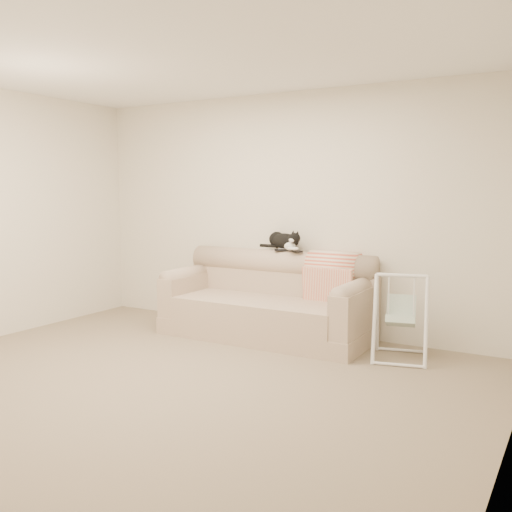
{
  "coord_description": "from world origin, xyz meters",
  "views": [
    {
      "loc": [
        2.85,
        -3.6,
        1.55
      ],
      "look_at": [
        0.01,
        1.27,
        0.9
      ],
      "focal_mm": 40.0,
      "sensor_mm": 36.0,
      "label": 1
    }
  ],
  "objects_px": {
    "sofa": "(269,304)",
    "remote_b": "(297,251)",
    "tuxedo_cat": "(284,241)",
    "baby_swing": "(401,317)",
    "remote_a": "(283,250)"
  },
  "relations": [
    {
      "from": "remote_a",
      "to": "tuxedo_cat",
      "type": "xyz_separation_m",
      "value": [
        -0.01,
        0.05,
        0.09
      ]
    },
    {
      "from": "sofa",
      "to": "tuxedo_cat",
      "type": "height_order",
      "value": "tuxedo_cat"
    },
    {
      "from": "remote_b",
      "to": "sofa",
      "type": "bearing_deg",
      "value": -138.52
    },
    {
      "from": "remote_a",
      "to": "baby_swing",
      "type": "distance_m",
      "value": 1.53
    },
    {
      "from": "remote_a",
      "to": "baby_swing",
      "type": "xyz_separation_m",
      "value": [
        1.4,
        -0.34,
        -0.51
      ]
    },
    {
      "from": "sofa",
      "to": "remote_b",
      "type": "bearing_deg",
      "value": 41.48
    },
    {
      "from": "baby_swing",
      "to": "tuxedo_cat",
      "type": "bearing_deg",
      "value": 164.64
    },
    {
      "from": "sofa",
      "to": "remote_a",
      "type": "distance_m",
      "value": 0.6
    },
    {
      "from": "tuxedo_cat",
      "to": "baby_swing",
      "type": "bearing_deg",
      "value": -15.36
    },
    {
      "from": "remote_b",
      "to": "baby_swing",
      "type": "relative_size",
      "value": 0.21
    },
    {
      "from": "remote_b",
      "to": "remote_a",
      "type": "bearing_deg",
      "value": 174.13
    },
    {
      "from": "remote_a",
      "to": "baby_swing",
      "type": "relative_size",
      "value": 0.22
    },
    {
      "from": "tuxedo_cat",
      "to": "remote_a",
      "type": "bearing_deg",
      "value": -81.17
    },
    {
      "from": "sofa",
      "to": "remote_b",
      "type": "distance_m",
      "value": 0.63
    },
    {
      "from": "sofa",
      "to": "remote_b",
      "type": "relative_size",
      "value": 12.95
    }
  ]
}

